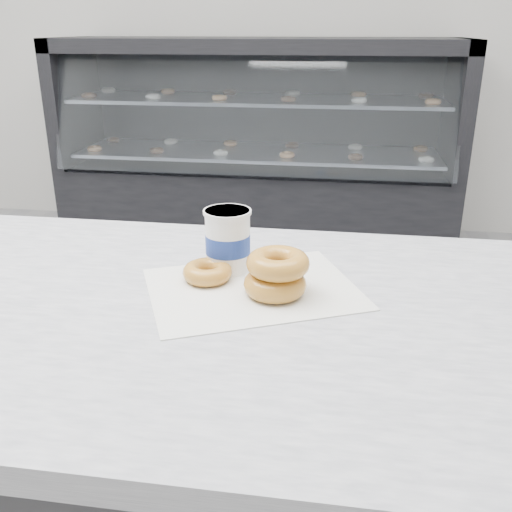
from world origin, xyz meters
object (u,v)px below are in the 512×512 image
(counter, at_px, (52,497))
(donut_stack, at_px, (276,274))
(donut_single, at_px, (207,272))
(coffee_cup, at_px, (228,240))
(display_case, at_px, (258,166))

(counter, height_order, donut_stack, donut_stack)
(donut_single, xyz_separation_m, coffee_cup, (0.03, 0.05, 0.04))
(display_case, height_order, donut_stack, display_case)
(display_case, distance_m, coffee_cup, 2.64)
(donut_single, relative_size, donut_stack, 0.59)
(donut_stack, height_order, coffee_cup, coffee_cup)
(counter, relative_size, display_case, 1.28)
(counter, height_order, coffee_cup, coffee_cup)
(counter, xyz_separation_m, display_case, (0.00, 2.72, 0.04))
(counter, bearing_deg, display_case, 90.00)
(donut_stack, bearing_deg, display_case, 99.17)
(donut_single, distance_m, donut_stack, 0.13)
(display_case, bearing_deg, donut_single, -83.35)
(counter, xyz_separation_m, coffee_cup, (0.33, 0.14, 0.51))
(donut_stack, distance_m, coffee_cup, 0.13)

